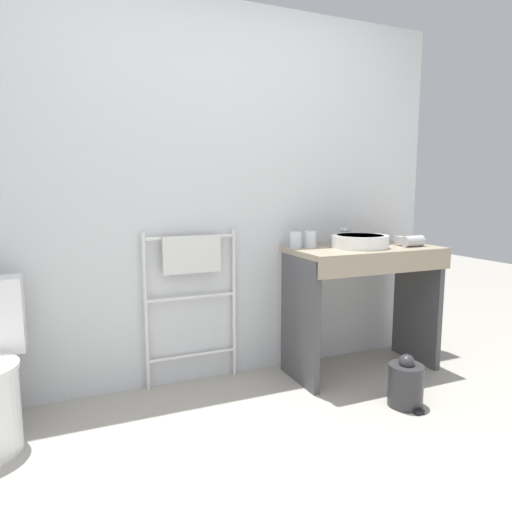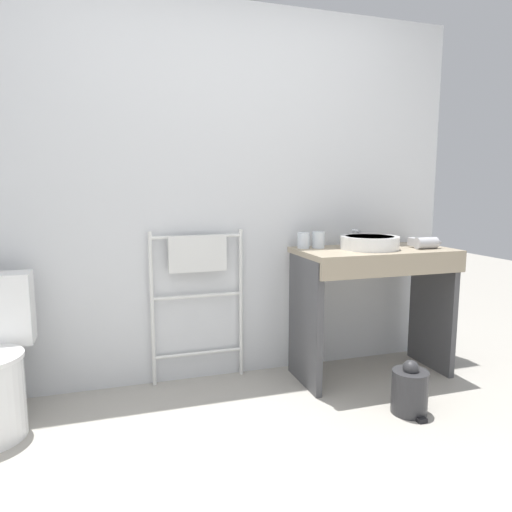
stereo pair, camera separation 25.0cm
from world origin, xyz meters
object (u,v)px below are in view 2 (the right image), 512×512
Objects in this scene: towel_radiator at (198,272)px; sink_basin at (369,242)px; cup_near_wall at (303,240)px; hair_dryer at (426,243)px; trash_bin at (410,390)px; cup_near_edge at (318,240)px.

sink_basin is (1.06, -0.25, 0.18)m from towel_radiator.
sink_basin is 3.59× the size of cup_near_wall.
hair_dryer reaches higher than trash_bin.
towel_radiator is 0.71m from cup_near_wall.
towel_radiator is at bearing 142.75° from trash_bin.
cup_near_edge is (0.10, -0.02, 0.00)m from cup_near_wall.
cup_near_wall is 1.09m from trash_bin.
trash_bin is (-0.40, -0.44, -0.76)m from hair_dryer.
towel_radiator is 4.91× the size of hair_dryer.
sink_basin is at bearing 85.75° from trash_bin.
cup_near_edge is 0.35× the size of trash_bin.
cup_near_wall is 0.79m from hair_dryer.
towel_radiator is 2.62× the size of sink_basin.
sink_basin is at bearing 166.23° from hair_dryer.
cup_near_edge reaches higher than sink_basin.
cup_near_wall is at bearing 161.29° from hair_dryer.
hair_dryer is at bearing -18.71° from cup_near_wall.
cup_near_edge reaches higher than trash_bin.
trash_bin is (1.03, -0.78, -0.58)m from towel_radiator.
towel_radiator is 1.48m from hair_dryer.
cup_near_wall is 0.52× the size of hair_dryer.
hair_dryer is at bearing -13.41° from towel_radiator.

